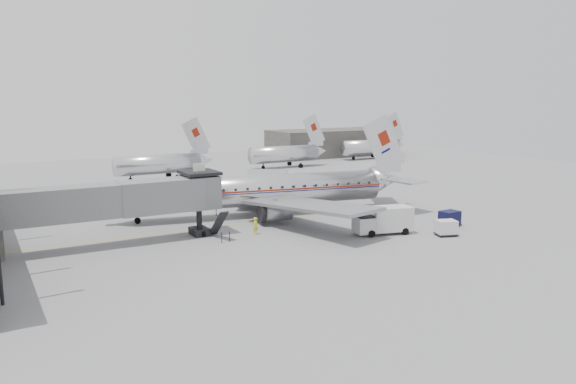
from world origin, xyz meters
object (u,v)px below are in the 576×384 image
Objects in this scene: baggage_cart_white at (446,228)px; airliner at (265,190)px; service_van at (383,220)px; baggage_cart_navy at (450,218)px; ramp_worker at (256,226)px.

airliner is at bearing 140.96° from baggage_cart_white.
airliner is 5.89× the size of service_van.
airliner is at bearing 130.02° from baggage_cart_navy.
ramp_worker is (-16.15, 9.83, 0.04)m from baggage_cart_white.
baggage_cart_navy is at bearing 7.57° from service_van.
baggage_cart_navy is 1.28× the size of ramp_worker.
baggage_cart_white is (-3.34, -2.85, -0.05)m from baggage_cart_navy.
baggage_cart_navy is at bearing -44.34° from ramp_worker.
service_van is at bearing 169.99° from baggage_cart_navy.
airliner is 15.33× the size of baggage_cart_white.
baggage_cart_white is at bearing -55.97° from ramp_worker.
airliner is 9.55m from ramp_worker.
airliner reaches higher than ramp_worker.
baggage_cart_navy is 20.71m from ramp_worker.
baggage_cart_white is 1.37× the size of ramp_worker.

